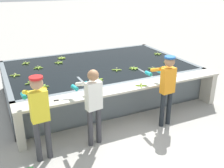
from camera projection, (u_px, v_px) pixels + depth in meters
The scene contains 23 objects.
ground_plane at pixel (133, 124), 6.23m from camera, with size 80.00×80.00×0.00m, color #A3A099.
wash_tank at pixel (99, 79), 7.81m from camera, with size 5.22×3.27×0.89m.
work_ledge at pixel (129, 96), 6.18m from camera, with size 5.22×0.45×0.89m.
worker_0 at pixel (39, 110), 4.70m from camera, with size 0.43×0.73×1.68m.
worker_1 at pixel (93, 101), 5.18m from camera, with size 0.47×0.73×1.63m.
worker_2 at pixel (167, 84), 5.88m from camera, with size 0.44×0.73×1.68m.
banana_bunch_floating_0 at pixel (26, 63), 7.74m from camera, with size 0.27×0.27×0.08m.
banana_bunch_floating_1 at pixel (164, 68), 7.32m from camera, with size 0.26×0.26×0.08m.
banana_bunch_floating_2 at pixel (98, 80), 6.47m from camera, with size 0.28×0.27×0.08m.
banana_bunch_floating_3 at pixel (15, 75), 6.76m from camera, with size 0.28×0.28×0.08m.
banana_bunch_floating_4 at pixel (152, 69), 7.25m from camera, with size 0.26×0.26×0.08m.
banana_bunch_floating_5 at pixel (43, 86), 6.06m from camera, with size 0.28×0.27×0.08m.
banana_bunch_floating_6 at pixel (30, 83), 6.26m from camera, with size 0.28×0.28×0.08m.
banana_bunch_floating_7 at pixel (117, 70), 7.18m from camera, with size 0.27×0.27×0.08m.
banana_bunch_floating_8 at pixel (168, 63), 7.77m from camera, with size 0.25×0.25×0.08m.
banana_bunch_floating_9 at pixel (59, 63), 7.80m from camera, with size 0.27×0.27×0.08m.
banana_bunch_floating_10 at pixel (62, 58), 8.25m from camera, with size 0.28×0.28×0.08m.
banana_bunch_floating_11 at pixel (38, 68), 7.34m from camera, with size 0.28×0.27×0.08m.
banana_bunch_floating_12 at pixel (158, 54), 8.72m from camera, with size 0.28×0.27×0.08m.
banana_bunch_floating_13 at pixel (134, 68), 7.30m from camera, with size 0.28×0.28×0.08m.
banana_bunch_ledge_0 at pixel (141, 85), 6.11m from camera, with size 0.27×0.27×0.08m.
knife_0 at pixel (60, 100), 5.40m from camera, with size 0.35×0.07×0.02m.
knife_1 at pixel (172, 77), 6.65m from camera, with size 0.35×0.09×0.02m.
Camera 1 is at (-2.78, -4.69, 3.21)m, focal length 42.00 mm.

